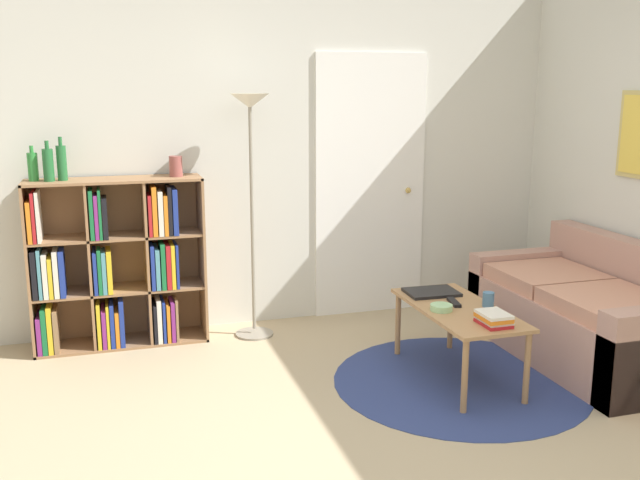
% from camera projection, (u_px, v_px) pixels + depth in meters
% --- Properties ---
extents(ground_plane, '(14.00, 14.00, 0.00)m').
position_uv_depth(ground_plane, '(422.00, 474.00, 3.32)').
color(ground_plane, tan).
extents(wall_back, '(7.16, 0.11, 2.60)m').
position_uv_depth(wall_back, '(292.00, 152.00, 5.32)').
color(wall_back, silver).
rests_on(wall_back, ground_plane).
extents(wall_right, '(0.08, 5.40, 2.60)m').
position_uv_depth(wall_right, '(639.00, 157.00, 4.77)').
color(wall_right, silver).
rests_on(wall_right, ground_plane).
extents(rug, '(1.55, 1.55, 0.01)m').
position_uv_depth(rug, '(460.00, 381.00, 4.35)').
color(rug, navy).
rests_on(rug, ground_plane).
extents(bookshelf, '(1.16, 0.34, 1.16)m').
position_uv_depth(bookshelf, '(114.00, 267.00, 4.90)').
color(bookshelf, '#936B47').
rests_on(bookshelf, ground_plane).
extents(floor_lamp, '(0.27, 0.27, 1.72)m').
position_uv_depth(floor_lamp, '(251.00, 142.00, 4.89)').
color(floor_lamp, gray).
rests_on(floor_lamp, ground_plane).
extents(couch, '(0.84, 1.60, 0.77)m').
position_uv_depth(couch, '(592.00, 316.00, 4.71)').
color(couch, tan).
rests_on(couch, ground_plane).
extents(coffee_table, '(0.47, 1.00, 0.45)m').
position_uv_depth(coffee_table, '(458.00, 315.00, 4.35)').
color(coffee_table, '#AD7F51').
rests_on(coffee_table, ground_plane).
extents(laptop, '(0.34, 0.26, 0.02)m').
position_uv_depth(laptop, '(431.00, 292.00, 4.62)').
color(laptop, black).
rests_on(laptop, coffee_table).
extents(bowl, '(0.13, 0.13, 0.04)m').
position_uv_depth(bowl, '(441.00, 308.00, 4.27)').
color(bowl, '#9ED193').
rests_on(bowl, coffee_table).
extents(book_stack_on_table, '(0.16, 0.20, 0.07)m').
position_uv_depth(book_stack_on_table, '(494.00, 319.00, 4.01)').
color(book_stack_on_table, '#B21E23').
rests_on(book_stack_on_table, coffee_table).
extents(cup, '(0.07, 0.07, 0.09)m').
position_uv_depth(cup, '(488.00, 299.00, 4.34)').
color(cup, teal).
rests_on(cup, coffee_table).
extents(remote, '(0.07, 0.18, 0.02)m').
position_uv_depth(remote, '(454.00, 302.00, 4.40)').
color(remote, black).
rests_on(remote, coffee_table).
extents(bottle_left, '(0.07, 0.07, 0.23)m').
position_uv_depth(bottle_left, '(33.00, 166.00, 4.64)').
color(bottle_left, '#2D8438').
rests_on(bottle_left, bookshelf).
extents(bottle_middle, '(0.07, 0.07, 0.26)m').
position_uv_depth(bottle_middle, '(48.00, 164.00, 4.62)').
color(bottle_middle, '#236633').
rests_on(bottle_middle, bookshelf).
extents(bottle_right, '(0.06, 0.06, 0.29)m').
position_uv_depth(bottle_right, '(62.00, 162.00, 4.66)').
color(bottle_right, '#236633').
rests_on(bottle_right, bookshelf).
extents(vase_on_shelf, '(0.09, 0.09, 0.14)m').
position_uv_depth(vase_on_shelf, '(176.00, 166.00, 4.88)').
color(vase_on_shelf, '#934C47').
rests_on(vase_on_shelf, bookshelf).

